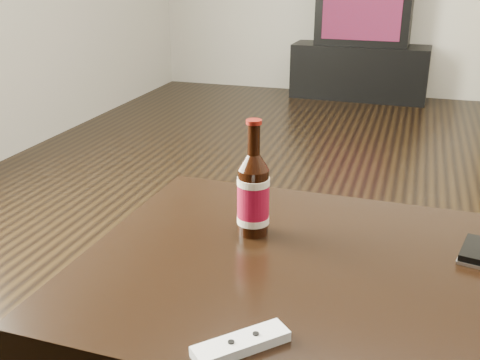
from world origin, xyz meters
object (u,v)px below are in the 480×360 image
(tv_stand, at_px, (361,70))
(phone, at_px, (477,252))
(coffee_table, at_px, (401,309))
(beer_bottle, at_px, (253,195))
(remote, at_px, (241,344))
(tv, at_px, (366,9))

(tv_stand, distance_m, phone, 3.60)
(coffee_table, relative_size, phone, 10.19)
(beer_bottle, relative_size, remote, 1.82)
(tv_stand, bearing_deg, phone, -78.84)
(phone, bearing_deg, tv, 112.17)
(tv, xyz_separation_m, beer_bottle, (0.13, -3.58, -0.12))
(beer_bottle, bearing_deg, phone, 4.63)
(tv, relative_size, remote, 5.09)
(coffee_table, distance_m, beer_bottle, 0.38)
(tv, xyz_separation_m, remote, (0.22, -3.96, -0.20))
(beer_bottle, distance_m, remote, 0.41)
(tv_stand, height_order, tv, tv)
(tv_stand, relative_size, remote, 7.44)
(phone, bearing_deg, beer_bottle, -162.69)
(tv, xyz_separation_m, phone, (0.59, -3.54, -0.20))
(phone, distance_m, remote, 0.56)
(tv_stand, xyz_separation_m, coffee_table, (0.46, -3.68, 0.20))
(beer_bottle, relative_size, phone, 2.05)
(tv_stand, height_order, coffee_table, coffee_table)
(coffee_table, height_order, phone, phone)
(beer_bottle, bearing_deg, tv, 92.05)
(remote, bearing_deg, beer_bottle, 148.03)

